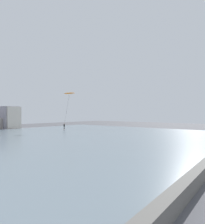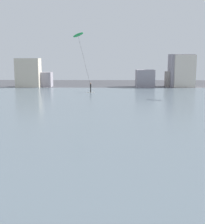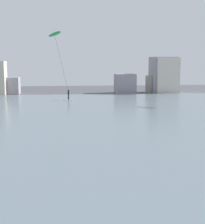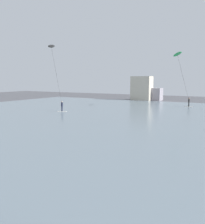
{
  "view_description": "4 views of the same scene",
  "coord_description": "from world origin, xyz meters",
  "views": [
    {
      "loc": [
        -15.15,
        1.15,
        4.54
      ],
      "look_at": [
        0.53,
        13.47,
        4.68
      ],
      "focal_mm": 31.75,
      "sensor_mm": 36.0,
      "label": 1
    },
    {
      "loc": [
        -0.7,
        -3.63,
        5.83
      ],
      "look_at": [
        -0.97,
        11.75,
        3.13
      ],
      "focal_mm": 49.17,
      "sensor_mm": 36.0,
      "label": 2
    },
    {
      "loc": [
        -3.88,
        -0.36,
        5.57
      ],
      "look_at": [
        -2.16,
        15.3,
        3.19
      ],
      "focal_mm": 52.42,
      "sensor_mm": 36.0,
      "label": 3
    },
    {
      "loc": [
        5.49,
        0.71,
        5.09
      ],
      "look_at": [
        -0.05,
        10.31,
        3.64
      ],
      "focal_mm": 40.13,
      "sensor_mm": 36.0,
      "label": 4
    }
  ],
  "objects": [
    {
      "name": "seawall_barrier",
      "position": [
        0.0,
        4.27,
        0.45
      ],
      "size": [
        60.0,
        0.7,
        0.9
      ],
      "primitive_type": "cube",
      "color": "#66635E",
      "rests_on": "ground"
    },
    {
      "name": "kitesurfer_orange",
      "position": [
        22.39,
        42.6,
        9.25
      ],
      "size": [
        3.49,
        2.5,
        10.45
      ],
      "color": "silver",
      "rests_on": "water_bay"
    },
    {
      "name": "water_bay",
      "position": [
        0.0,
        30.97,
        0.05
      ],
      "size": [
        84.0,
        52.0,
        0.1
      ],
      "primitive_type": "cube",
      "color": "slate",
      "rests_on": "ground"
    }
  ]
}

